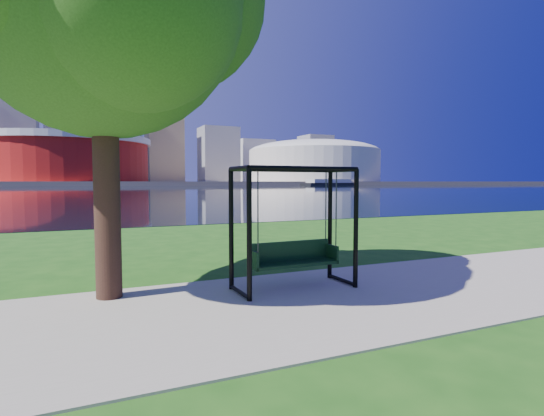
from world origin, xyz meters
TOP-DOWN VIEW (x-y plane):
  - ground at (0.00, 0.00)m, footprint 900.00×900.00m
  - path at (0.00, -0.50)m, footprint 120.00×4.00m
  - river at (0.00, 102.00)m, footprint 900.00×180.00m
  - far_bank at (0.00, 306.00)m, footprint 900.00×228.00m
  - stadium at (-10.00, 235.00)m, footprint 83.00×83.00m
  - arena at (135.00, 235.00)m, footprint 84.00×84.00m
  - skyline at (-4.27, 319.39)m, footprint 392.00×66.00m
  - swing at (0.53, 0.33)m, footprint 2.14×0.96m
  - barge at (111.92, 179.03)m, footprint 32.67×14.45m

SIDE VIEW (x-z plane):
  - ground at x=0.00m, z-range 0.00..0.00m
  - river at x=0.00m, z-range 0.00..0.02m
  - path at x=0.00m, z-range 0.00..0.03m
  - far_bank at x=0.00m, z-range 0.00..2.00m
  - swing at x=0.53m, z-range -0.04..2.14m
  - barge at x=111.92m, z-range -0.15..3.01m
  - stadium at x=-10.00m, z-range -1.77..30.23m
  - arena at x=135.00m, z-range 2.59..29.15m
  - skyline at x=-4.27m, z-range -12.36..84.14m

